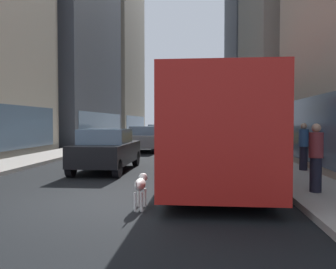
# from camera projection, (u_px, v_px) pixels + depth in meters

# --- Properties ---
(ground_plane) EXTENTS (120.00, 120.00, 0.00)m
(ground_plane) POSITION_uv_depth(u_px,v_px,m) (182.00, 137.00, 42.93)
(ground_plane) COLOR black
(sidewalk_left) EXTENTS (2.40, 110.00, 0.15)m
(sidewalk_left) POSITION_uv_depth(u_px,v_px,m) (137.00, 137.00, 43.49)
(sidewalk_left) COLOR #9E9991
(sidewalk_left) RESTS_ON ground
(sidewalk_right) EXTENTS (2.40, 110.00, 0.15)m
(sidewalk_right) POSITION_uv_depth(u_px,v_px,m) (229.00, 137.00, 42.37)
(sidewalk_right) COLOR #ADA89E
(sidewalk_right) RESTS_ON ground
(building_left_far) EXTENTS (9.06, 15.23, 37.54)m
(building_left_far) POSITION_uv_depth(u_px,v_px,m) (106.00, 9.00, 51.48)
(building_left_far) COLOR #A0937F
(building_left_far) RESTS_ON ground
(building_right_far) EXTENTS (11.74, 20.50, 25.42)m
(building_right_far) POSITION_uv_depth(u_px,v_px,m) (273.00, 42.00, 46.20)
(building_right_far) COLOR #4C515B
(building_right_far) RESTS_ON ground
(transit_bus) EXTENTS (2.78, 11.53, 3.05)m
(transit_bus) POSITION_uv_depth(u_px,v_px,m) (213.00, 125.00, 12.09)
(transit_bus) COLOR red
(transit_bus) RESTS_ON ground
(car_blue_hatchback) EXTENTS (1.88, 4.11, 1.62)m
(car_blue_hatchback) POSITION_uv_depth(u_px,v_px,m) (157.00, 131.00, 40.01)
(car_blue_hatchback) COLOR #4C6BB7
(car_blue_hatchback) RESTS_ON ground
(car_yellow_taxi) EXTENTS (1.86, 4.69, 1.62)m
(car_yellow_taxi) POSITION_uv_depth(u_px,v_px,m) (207.00, 135.00, 28.48)
(car_yellow_taxi) COLOR yellow
(car_yellow_taxi) RESTS_ON ground
(car_black_suv) EXTENTS (1.82, 4.13, 1.62)m
(car_black_suv) POSITION_uv_depth(u_px,v_px,m) (107.00, 150.00, 13.17)
(car_black_suv) COLOR black
(car_black_suv) RESTS_ON ground
(car_white_van) EXTENTS (1.82, 4.73, 1.62)m
(car_white_van) POSITION_uv_depth(u_px,v_px,m) (205.00, 131.00, 43.00)
(car_white_van) COLOR silver
(car_white_van) RESTS_ON ground
(car_silver_sedan) EXTENTS (1.78, 4.76, 1.62)m
(car_silver_sedan) POSITION_uv_depth(u_px,v_px,m) (160.00, 135.00, 29.61)
(car_silver_sedan) COLOR #B7BABF
(car_silver_sedan) RESTS_ON ground
(car_grey_wagon) EXTENTS (1.78, 3.93, 1.62)m
(car_grey_wagon) POSITION_uv_depth(u_px,v_px,m) (145.00, 139.00, 21.98)
(car_grey_wagon) COLOR slate
(car_grey_wagon) RESTS_ON ground
(dalmatian_dog) EXTENTS (0.22, 0.96, 0.72)m
(dalmatian_dog) POSITION_uv_depth(u_px,v_px,m) (141.00, 185.00, 7.48)
(dalmatian_dog) COLOR white
(dalmatian_dog) RESTS_ON ground
(pedestrian_with_handbag) EXTENTS (0.45, 0.34, 1.69)m
(pedestrian_with_handbag) POSITION_uv_depth(u_px,v_px,m) (304.00, 146.00, 12.37)
(pedestrian_with_handbag) COLOR #1E1E2D
(pedestrian_with_handbag) RESTS_ON sidewalk_right
(pedestrian_in_coat) EXTENTS (0.34, 0.34, 1.69)m
(pedestrian_in_coat) POSITION_uv_depth(u_px,v_px,m) (316.00, 157.00, 8.45)
(pedestrian_in_coat) COLOR #1E1E2D
(pedestrian_in_coat) RESTS_ON sidewalk_right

